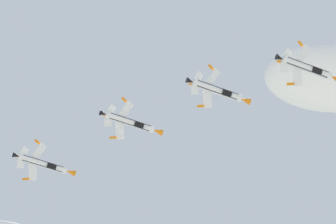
{
  "coord_description": "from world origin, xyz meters",
  "views": [
    {
      "loc": [
        -3.0,
        -5.16,
        1.82
      ],
      "look_at": [
        5.36,
        111.98,
        148.28
      ],
      "focal_mm": 86.49,
      "sensor_mm": 36.0,
      "label": 1
    }
  ],
  "objects_px": {
    "fighter_jet_right_outer": "(44,164)",
    "fighter_jet_left_wing": "(308,68)",
    "fighter_jet_left_outer": "(131,123)",
    "fighter_jet_right_wing": "(218,91)"
  },
  "relations": [
    {
      "from": "fighter_jet_right_outer",
      "to": "fighter_jet_left_outer",
      "type": "bearing_deg",
      "value": 39.15
    },
    {
      "from": "fighter_jet_left_outer",
      "to": "fighter_jet_right_outer",
      "type": "distance_m",
      "value": 24.31
    },
    {
      "from": "fighter_jet_left_wing",
      "to": "fighter_jet_left_outer",
      "type": "bearing_deg",
      "value": -138.06
    },
    {
      "from": "fighter_jet_right_wing",
      "to": "fighter_jet_right_outer",
      "type": "relative_size",
      "value": 1.0
    },
    {
      "from": "fighter_jet_left_wing",
      "to": "fighter_jet_right_outer",
      "type": "height_order",
      "value": "fighter_jet_right_outer"
    },
    {
      "from": "fighter_jet_left_wing",
      "to": "fighter_jet_left_outer",
      "type": "distance_m",
      "value": 43.66
    },
    {
      "from": "fighter_jet_right_wing",
      "to": "fighter_jet_right_outer",
      "type": "height_order",
      "value": "fighter_jet_right_wing"
    },
    {
      "from": "fighter_jet_right_wing",
      "to": "fighter_jet_left_outer",
      "type": "xyz_separation_m",
      "value": [
        -19.42,
        11.77,
        1.21
      ]
    },
    {
      "from": "fighter_jet_right_outer",
      "to": "fighter_jet_left_wing",
      "type": "bearing_deg",
      "value": 40.95
    },
    {
      "from": "fighter_jet_left_outer",
      "to": "fighter_jet_left_wing",
      "type": "bearing_deg",
      "value": 41.94
    }
  ]
}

